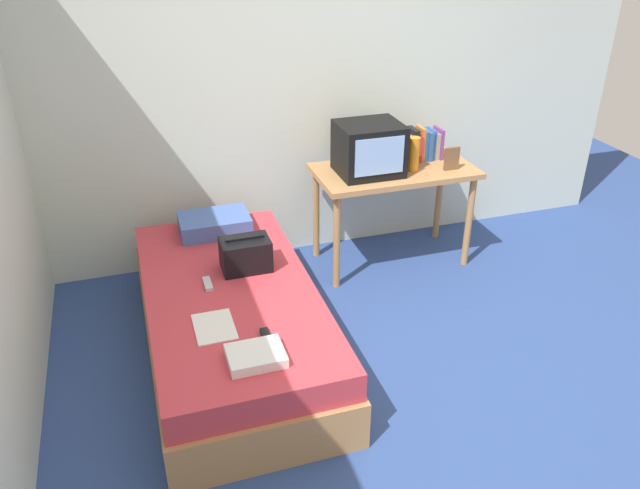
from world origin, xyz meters
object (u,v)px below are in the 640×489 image
bed (232,321)px  magazine (214,327)px  book_row (423,145)px  handbag (246,254)px  desk (394,181)px  tv (369,149)px  folded_towel (256,356)px  remote_dark (267,338)px  pillow (215,224)px  picture_frame (452,159)px  remote_silver (208,284)px  water_bottle (414,154)px

bed → magazine: 0.46m
book_row → handbag: size_ratio=0.90×
bed → desk: desk is taller
tv → folded_towel: (-1.16, -1.44, -0.45)m
book_row → remote_dark: 2.15m
pillow → picture_frame: bearing=-4.6°
picture_frame → bed: bearing=-160.6°
bed → tv: 1.55m
magazine → handbag: bearing=62.2°
book_row → folded_towel: 2.31m
tv → magazine: 1.78m
remote_silver → tv: bearing=27.9°
tv → picture_frame: (0.59, -0.13, -0.10)m
desk → remote_silver: 1.65m
water_bottle → handbag: water_bottle is taller
tv → handbag: bearing=-151.5°
remote_silver → water_bottle: bearing=21.2°
bed → book_row: 1.97m
water_bottle → folded_towel: water_bottle is taller
remote_dark → remote_silver: 0.65m
bed → magazine: (-0.15, -0.36, 0.24)m
book_row → remote_silver: 1.98m
tv → bed: bearing=-147.3°
pillow → remote_dark: 1.30m
folded_towel → picture_frame: bearing=37.0°
bed → water_bottle: bearing=25.0°
water_bottle → handbag: 1.46m
remote_dark → bed: bearing=99.6°
book_row → remote_dark: book_row is taller
picture_frame → remote_dark: bearing=-144.8°
book_row → handbag: bearing=-155.3°
magazine → folded_towel: folded_towel is taller
picture_frame → handbag: 1.68m
water_bottle → pillow: 1.49m
pillow → handbag: size_ratio=1.58×
water_bottle → book_row: 0.25m
handbag → magazine: (-0.29, -0.55, -0.10)m
magazine → folded_towel: bearing=-65.8°
remote_silver → folded_towel: (0.12, -0.77, 0.02)m
folded_towel → water_bottle: bearing=43.2°
tv → folded_towel: 1.90m
handbag → folded_towel: handbag is taller
tv → water_bottle: tv is taller
tv → remote_silver: size_ratio=3.06×
desk → folded_towel: (-1.37, -1.46, -0.17)m
tv → book_row: (0.49, 0.14, -0.07)m
magazine → remote_silver: bearing=85.7°
bed → water_bottle: size_ratio=8.12×
remote_dark → remote_silver: (-0.21, 0.62, 0.00)m
bed → desk: size_ratio=1.72×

